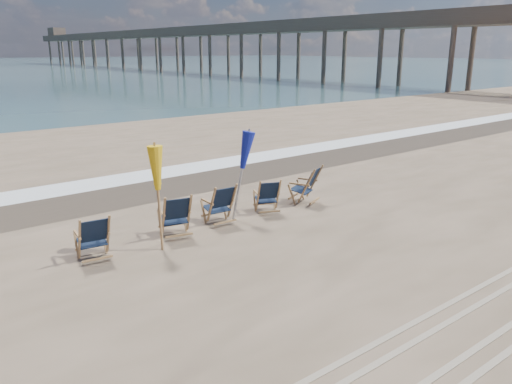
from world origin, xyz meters
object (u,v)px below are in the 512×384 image
beach_chair_0 (109,236)px  beach_chair_4 (315,183)px  beach_chair_3 (278,196)px  beach_chair_1 (189,214)px  umbrella_blue (240,154)px  fishing_pier (174,44)px  umbrella_yellow (157,174)px  beach_chair_2 (232,202)px

beach_chair_0 → beach_chair_4: (5.70, 0.30, 0.03)m
beach_chair_3 → beach_chair_4: beach_chair_4 is taller
beach_chair_1 → beach_chair_3: bearing=-165.6°
beach_chair_1 → umbrella_blue: umbrella_blue is taller
beach_chair_4 → fishing_pier: bearing=-140.6°
fishing_pier → umbrella_blue: bearing=-118.0°
umbrella_blue → fishing_pier: (37.75, 70.89, 3.11)m
fishing_pier → beach_chair_1: bearing=-118.9°
beach_chair_3 → beach_chair_0: bearing=24.9°
beach_chair_1 → beach_chair_3: size_ratio=1.10×
umbrella_yellow → fishing_pier: fishing_pier is taller
beach_chair_3 → beach_chair_4: (1.40, 0.18, 0.05)m
beach_chair_2 → umbrella_blue: bearing=-155.8°
beach_chair_1 → fishing_pier: (39.27, 71.15, 4.16)m
beach_chair_3 → umbrella_yellow: bearing=28.6°
beach_chair_0 → beach_chair_2: 3.03m
beach_chair_2 → umbrella_blue: (0.31, 0.11, 1.06)m
fishing_pier → beach_chair_3: bearing=-117.4°
beach_chair_1 → beach_chair_2: (1.21, 0.15, -0.01)m
fishing_pier → beach_chair_2: bearing=-118.2°
umbrella_blue → beach_chair_0: bearing=-173.9°
umbrella_blue → fishing_pier: 80.38m
beach_chair_3 → beach_chair_4: 1.42m
beach_chair_1 → umbrella_yellow: (-0.82, -0.27, 1.05)m
beach_chair_2 → umbrella_blue: umbrella_blue is taller
umbrella_yellow → beach_chair_4: bearing=5.9°
umbrella_blue → fishing_pier: bearing=62.0°
beach_chair_0 → umbrella_yellow: size_ratio=0.45×
beach_chair_2 → beach_chair_4: beach_chair_4 is taller
beach_chair_0 → umbrella_blue: umbrella_blue is taller
umbrella_yellow → beach_chair_0: bearing=169.5°
beach_chair_4 → umbrella_blue: 2.58m
beach_chair_1 → fishing_pier: bearing=-105.2°
beach_chair_3 → umbrella_blue: size_ratio=0.43×
beach_chair_4 → umbrella_blue: umbrella_blue is taller
beach_chair_0 → beach_chair_1: bearing=-170.2°
beach_chair_4 → umbrella_yellow: 4.85m
beach_chair_1 → beach_chair_3: beach_chair_1 is taller
beach_chair_1 → beach_chair_4: bearing=-163.2°
beach_chair_1 → beach_chair_2: bearing=-159.4°
beach_chair_0 → beach_chair_1: 1.81m
beach_chair_3 → umbrella_blue: bearing=9.7°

